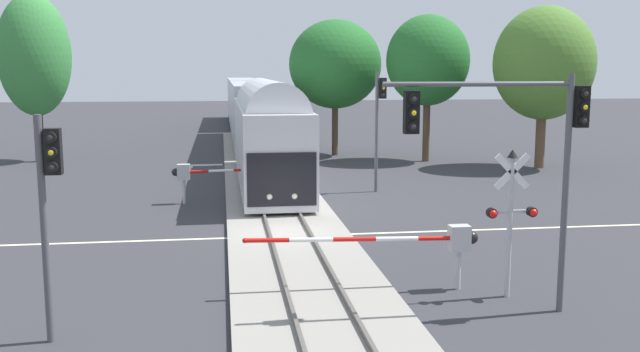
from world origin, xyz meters
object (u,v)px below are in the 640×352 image
object	(u,v)px
commuter_train	(251,110)
traffic_signal_near_left	(49,192)
oak_far_right	(428,61)
maple_right_background	(544,63)
crossing_gate_near	(431,241)
traffic_signal_near_right	(517,134)
pine_left_background	(34,56)
crossing_gate_far	(200,173)
crossing_signal_mast	(511,208)
elm_centre_background	(335,64)
traffic_signal_far_side	(379,112)

from	to	relation	value
commuter_train	traffic_signal_near_left	world-z (taller)	commuter_train
oak_far_right	traffic_signal_near_left	bearing A→B (deg)	-120.37
maple_right_background	crossing_gate_near	bearing A→B (deg)	-121.23
commuter_train	traffic_signal_near_right	size ratio (longest dim) A/B	10.48
commuter_train	maple_right_background	size ratio (longest dim) A/B	6.35
traffic_signal_near_left	pine_left_background	bearing A→B (deg)	104.08
crossing_gate_far	pine_left_background	bearing A→B (deg)	123.85
maple_right_background	pine_left_background	bearing A→B (deg)	166.93
traffic_signal_near_left	pine_left_background	xyz separation A→B (m)	(-8.09, 32.25, 3.45)
crossing_signal_mast	traffic_signal_near_right	world-z (taller)	traffic_signal_near_right
traffic_signal_near_left	elm_centre_background	size ratio (longest dim) A/B	0.54
maple_right_background	crossing_gate_far	bearing A→B (deg)	-156.38
commuter_train	crossing_signal_mast	distance (m)	39.65
crossing_gate_near	pine_left_background	world-z (taller)	pine_left_background
traffic_signal_near_left	maple_right_background	size ratio (longest dim) A/B	0.52
crossing_signal_mast	traffic_signal_near_right	xyz separation A→B (m)	(-0.46, -1.27, 2.06)
traffic_signal_far_side	crossing_signal_mast	bearing A→B (deg)	-90.55
crossing_gate_near	crossing_signal_mast	size ratio (longest dim) A/B	1.62
crossing_gate_far	traffic_signal_far_side	distance (m)	9.20
maple_right_background	traffic_signal_near_left	bearing A→B (deg)	-132.63
traffic_signal_far_side	elm_centre_background	bearing A→B (deg)	89.10
pine_left_background	maple_right_background	size ratio (longest dim) A/B	1.10
commuter_train	traffic_signal_near_left	bearing A→B (deg)	-98.42
crossing_gate_near	crossing_gate_far	bearing A→B (deg)	115.73
oak_far_right	maple_right_background	xyz separation A→B (m)	(6.03, -3.99, -0.20)
crossing_signal_mast	oak_far_right	size ratio (longest dim) A/B	0.42
traffic_signal_near_right	pine_left_background	distance (m)	37.14
crossing_gate_far	crossing_signal_mast	bearing A→B (deg)	-59.74
commuter_train	crossing_gate_near	bearing A→B (deg)	-85.14
elm_centre_background	crossing_gate_far	bearing A→B (deg)	-117.66
crossing_gate_near	maple_right_background	world-z (taller)	maple_right_background
pine_left_background	oak_far_right	xyz separation A→B (m)	(25.09, -3.24, -0.30)
crossing_signal_mast	traffic_signal_near_left	size ratio (longest dim) A/B	0.78
commuter_train	crossing_gate_far	xyz separation A→B (m)	(-3.34, -24.76, -1.33)
crossing_gate_near	traffic_signal_near_right	size ratio (longest dim) A/B	1.09
commuter_train	traffic_signal_far_side	world-z (taller)	traffic_signal_far_side
traffic_signal_near_left	oak_far_right	size ratio (longest dim) A/B	0.53
crossing_signal_mast	traffic_signal_near_right	size ratio (longest dim) A/B	0.67
traffic_signal_far_side	commuter_train	bearing A→B (deg)	103.05
traffic_signal_near_left	maple_right_background	distance (m)	34.14
crossing_gate_near	traffic_signal_near_left	size ratio (longest dim) A/B	1.27
traffic_signal_far_side	oak_far_right	size ratio (longest dim) A/B	0.62
traffic_signal_near_right	traffic_signal_far_side	bearing A→B (deg)	87.99
elm_centre_background	traffic_signal_near_left	bearing A→B (deg)	-109.32
crossing_gate_near	pine_left_background	size ratio (longest dim) A/B	0.60
crossing_gate_near	pine_left_background	bearing A→B (deg)	120.28
traffic_signal_near_right	traffic_signal_far_side	world-z (taller)	traffic_signal_near_right
traffic_signal_near_left	maple_right_background	world-z (taller)	maple_right_background
crossing_gate_far	elm_centre_background	world-z (taller)	elm_centre_background
crossing_gate_far	oak_far_right	xyz separation A→B (m)	(14.28, 12.87, 5.15)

